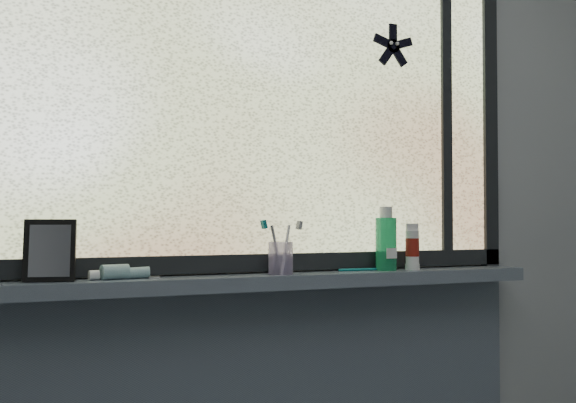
% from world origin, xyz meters
% --- Properties ---
extents(wall_back, '(3.00, 0.01, 2.50)m').
position_xyz_m(wall_back, '(0.00, 1.30, 1.25)').
color(wall_back, '#9EA3A8').
rests_on(wall_back, ground).
extents(windowsill, '(1.62, 0.14, 0.04)m').
position_xyz_m(windowsill, '(0.00, 1.23, 1.00)').
color(windowsill, '#525E6E').
rests_on(windowsill, wall_back).
extents(window_pane, '(1.50, 0.01, 1.00)m').
position_xyz_m(window_pane, '(0.00, 1.28, 1.53)').
color(window_pane, silver).
rests_on(window_pane, wall_back).
extents(frame_bottom, '(1.60, 0.03, 0.05)m').
position_xyz_m(frame_bottom, '(0.00, 1.28, 1.05)').
color(frame_bottom, black).
rests_on(frame_bottom, windowsill).
extents(frame_right, '(0.05, 0.03, 1.10)m').
position_xyz_m(frame_right, '(0.78, 1.28, 1.53)').
color(frame_right, black).
rests_on(frame_right, wall_back).
extents(frame_mullion, '(0.03, 0.03, 1.00)m').
position_xyz_m(frame_mullion, '(0.60, 1.28, 1.53)').
color(frame_mullion, black).
rests_on(frame_mullion, wall_back).
extents(starfish_sticker, '(0.15, 0.02, 0.15)m').
position_xyz_m(starfish_sticker, '(0.40, 1.27, 1.72)').
color(starfish_sticker, black).
rests_on(starfish_sticker, window_pane).
extents(vanity_mirror, '(0.13, 0.09, 0.15)m').
position_xyz_m(vanity_mirror, '(-0.61, 1.23, 1.10)').
color(vanity_mirror, black).
rests_on(vanity_mirror, windowsill).
extents(toothpaste_tube, '(0.22, 0.08, 0.04)m').
position_xyz_m(toothpaste_tube, '(-0.43, 1.23, 1.04)').
color(toothpaste_tube, silver).
rests_on(toothpaste_tube, windowsill).
extents(toothbrush_cup, '(0.08, 0.08, 0.09)m').
position_xyz_m(toothbrush_cup, '(-0.00, 1.21, 1.07)').
color(toothbrush_cup, '#BDAAE1').
rests_on(toothbrush_cup, windowsill).
extents(toothbrush_lying, '(0.18, 0.04, 0.01)m').
position_xyz_m(toothbrush_lying, '(0.27, 1.24, 1.03)').
color(toothbrush_lying, '#0D7377').
rests_on(toothbrush_lying, windowsill).
extents(mouthwash_bottle, '(0.07, 0.07, 0.16)m').
position_xyz_m(mouthwash_bottle, '(0.35, 1.23, 1.12)').
color(mouthwash_bottle, '#20A666').
rests_on(mouthwash_bottle, windowsill).
extents(cream_tube, '(0.05, 0.05, 0.10)m').
position_xyz_m(cream_tube, '(0.43, 1.21, 1.10)').
color(cream_tube, silver).
rests_on(cream_tube, windowsill).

